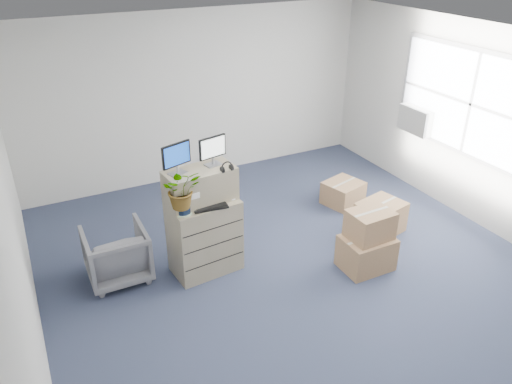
# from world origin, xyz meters

# --- Properties ---
(ground) EXTENTS (7.00, 7.00, 0.00)m
(ground) POSITION_xyz_m (0.00, 0.00, 0.00)
(ground) COLOR #232C40
(ground) RESTS_ON ground
(wall_back) EXTENTS (6.00, 0.02, 2.80)m
(wall_back) POSITION_xyz_m (0.00, 3.51, 1.40)
(wall_back) COLOR beige
(wall_back) RESTS_ON ground
(wall_right) EXTENTS (0.02, 7.00, 2.80)m
(wall_right) POSITION_xyz_m (3.01, 0.00, 1.40)
(wall_right) COLOR beige
(wall_right) RESTS_ON ground
(window) EXTENTS (0.07, 2.72, 1.52)m
(window) POSITION_xyz_m (2.96, 0.50, 1.70)
(window) COLOR gray
(window) RESTS_ON wall_right
(ac_unit) EXTENTS (0.24, 0.60, 0.40)m
(ac_unit) POSITION_xyz_m (2.87, 1.40, 1.20)
(ac_unit) COLOR silver
(ac_unit) RESTS_ON wall_right
(filing_cabinet_lower) EXTENTS (0.87, 0.58, 0.97)m
(filing_cabinet_lower) POSITION_xyz_m (-0.99, 0.80, 0.48)
(filing_cabinet_lower) COLOR gray
(filing_cabinet_lower) RESTS_ON ground
(filing_cabinet_upper) EXTENTS (0.86, 0.49, 0.41)m
(filing_cabinet_upper) POSITION_xyz_m (-1.00, 0.84, 1.17)
(filing_cabinet_upper) COLOR gray
(filing_cabinet_upper) RESTS_ON filing_cabinet_lower
(monitor_left) EXTENTS (0.37, 0.20, 0.37)m
(monitor_left) POSITION_xyz_m (-1.26, 0.85, 1.59)
(monitor_left) COLOR #99999E
(monitor_left) RESTS_ON filing_cabinet_upper
(monitor_right) EXTENTS (0.36, 0.18, 0.36)m
(monitor_right) POSITION_xyz_m (-0.80, 0.89, 1.58)
(monitor_right) COLOR #99999E
(monitor_right) RESTS_ON filing_cabinet_upper
(headphones) EXTENTS (0.15, 0.03, 0.14)m
(headphones) POSITION_xyz_m (-0.72, 0.68, 1.42)
(headphones) COLOR black
(headphones) RESTS_ON filing_cabinet_upper
(keyboard) EXTENTS (0.43, 0.22, 0.02)m
(keyboard) POSITION_xyz_m (-0.96, 0.63, 0.98)
(keyboard) COLOR black
(keyboard) RESTS_ON filing_cabinet_lower
(mouse) EXTENTS (0.11, 0.09, 0.03)m
(mouse) POSITION_xyz_m (-0.65, 0.69, 0.98)
(mouse) COLOR silver
(mouse) RESTS_ON filing_cabinet_lower
(water_bottle) EXTENTS (0.06, 0.06, 0.21)m
(water_bottle) POSITION_xyz_m (-0.93, 0.85, 1.07)
(water_bottle) COLOR gray
(water_bottle) RESTS_ON filing_cabinet_lower
(phone_dock) EXTENTS (0.06, 0.05, 0.13)m
(phone_dock) POSITION_xyz_m (-1.02, 0.80, 1.01)
(phone_dock) COLOR silver
(phone_dock) RESTS_ON filing_cabinet_lower
(external_drive) EXTENTS (0.19, 0.16, 0.05)m
(external_drive) POSITION_xyz_m (-0.62, 0.94, 0.99)
(external_drive) COLOR black
(external_drive) RESTS_ON filing_cabinet_lower
(tissue_box) EXTENTS (0.26, 0.16, 0.09)m
(tissue_box) POSITION_xyz_m (-0.65, 0.90, 1.06)
(tissue_box) COLOR #3D7AD1
(tissue_box) RESTS_ON external_drive
(potted_plant) EXTENTS (0.47, 0.51, 0.46)m
(potted_plant) POSITION_xyz_m (-1.29, 0.65, 1.22)
(potted_plant) COLOR #A9C6A0
(potted_plant) RESTS_ON filing_cabinet_lower
(office_chair) EXTENTS (0.73, 0.68, 0.75)m
(office_chair) POSITION_xyz_m (-2.02, 1.12, 0.37)
(office_chair) COLOR slate
(office_chair) RESTS_ON ground
(cardboard_boxes) EXTENTS (1.40, 2.09, 0.80)m
(cardboard_boxes) POSITION_xyz_m (1.23, 0.44, 0.28)
(cardboard_boxes) COLOR #916646
(cardboard_boxes) RESTS_ON ground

